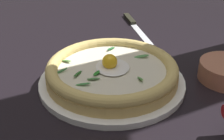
% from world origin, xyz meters
% --- Properties ---
extents(ground_plane, '(2.40, 2.40, 0.03)m').
position_xyz_m(ground_plane, '(0.00, 0.00, -0.01)').
color(ground_plane, black).
rests_on(ground_plane, ground).
extents(pizza_plate, '(0.29, 0.29, 0.01)m').
position_xyz_m(pizza_plate, '(-0.03, -0.02, 0.01)').
color(pizza_plate, white).
rests_on(pizza_plate, ground).
extents(pizza, '(0.26, 0.26, 0.05)m').
position_xyz_m(pizza, '(-0.03, -0.02, 0.03)').
color(pizza, tan).
rests_on(pizza, pizza_plate).
extents(table_knife, '(0.24, 0.04, 0.01)m').
position_xyz_m(table_knife, '(-0.36, 0.09, 0.00)').
color(table_knife, silver).
rests_on(table_knife, ground).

